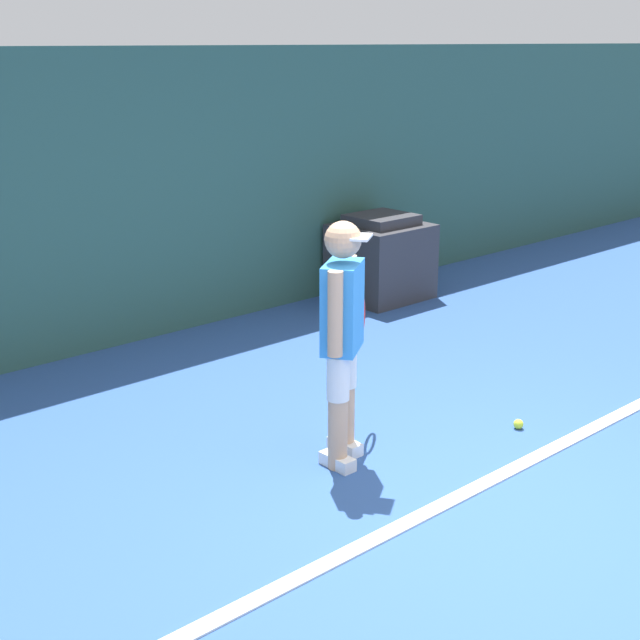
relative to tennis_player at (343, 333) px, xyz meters
name	(u,v)px	position (x,y,z in m)	size (l,w,h in m)	color
ground_plane	(512,519)	(0.19, -1.17, -0.84)	(24.00, 24.00, 0.00)	#2D5193
back_wall	(119,201)	(0.19, 2.92, 0.40)	(24.00, 0.10, 2.48)	#2D564C
court_baseline	(462,495)	(0.19, -0.82, -0.83)	(21.60, 0.10, 0.01)	white
tennis_player	(343,333)	(0.00, 0.00, 0.00)	(0.79, 0.59, 1.52)	tan
tennis_ball	(518,424)	(1.20, -0.47, -0.80)	(0.07, 0.07, 0.07)	#D1E533
covered_chair	(381,259)	(2.83, 2.43, -0.43)	(0.86, 0.80, 0.86)	#333338
water_bottle	(348,303)	(2.19, 2.24, -0.73)	(0.08, 0.08, 0.23)	orange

